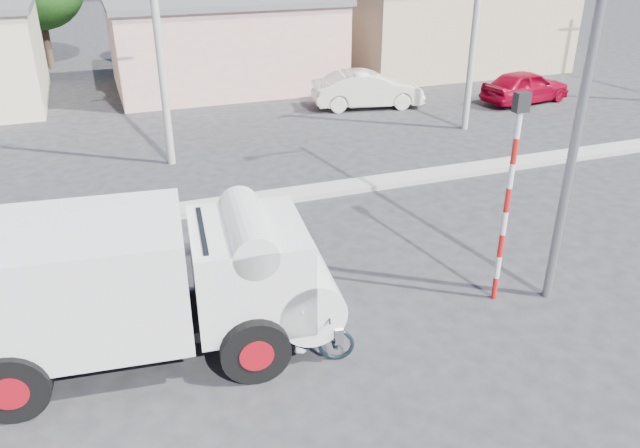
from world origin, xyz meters
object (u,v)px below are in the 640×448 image
object	(u,v)px
truck	(146,282)
bicycle	(300,336)
streetlight	(583,58)
car_cream	(368,89)
car_red	(526,86)
cyclist	(300,318)
traffic_pole	(510,184)

from	to	relation	value
truck	bicycle	distance (m)	2.85
streetlight	car_cream	bearing A→B (deg)	80.03
truck	car_red	bearing A→B (deg)	41.76
bicycle	streetlight	size ratio (longest dim) A/B	0.22
car_red	streetlight	distance (m)	16.74
truck	cyclist	bearing A→B (deg)	-18.18
bicycle	car_cream	bearing A→B (deg)	-9.12
bicycle	traffic_pole	xyz separation A→B (m)	(4.45, 0.53, 2.09)
truck	streetlight	bearing A→B (deg)	-0.31
cyclist	car_red	world-z (taller)	cyclist
bicycle	car_red	distance (m)	19.95
cyclist	traffic_pole	world-z (taller)	traffic_pole
truck	car_red	distance (m)	21.17
car_cream	streetlight	bearing A→B (deg)	-179.64
car_cream	cyclist	bearing A→B (deg)	162.40
bicycle	traffic_pole	size ratio (longest dim) A/B	0.44
car_cream	bicycle	bearing A→B (deg)	162.40
car_cream	streetlight	size ratio (longest dim) A/B	0.51
car_cream	streetlight	xyz separation A→B (m)	(-2.61, -14.86, 4.21)
cyclist	car_cream	world-z (taller)	cyclist
truck	car_red	size ratio (longest dim) A/B	1.64
cyclist	car_red	size ratio (longest dim) A/B	0.43
car_cream	traffic_pole	xyz separation A→B (m)	(-3.55, -14.56, 1.84)
car_red	streetlight	world-z (taller)	streetlight
truck	cyclist	world-z (taller)	truck
cyclist	car_cream	xyz separation A→B (m)	(8.00, 15.09, -0.14)
car_red	streetlight	bearing A→B (deg)	134.99
truck	traffic_pole	distance (m)	6.99
bicycle	car_red	size ratio (longest dim) A/B	0.47
bicycle	cyclist	xyz separation A→B (m)	(0.00, 0.00, 0.38)
car_red	traffic_pole	size ratio (longest dim) A/B	0.95
car_red	car_cream	bearing A→B (deg)	66.60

